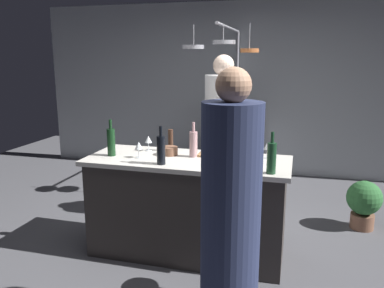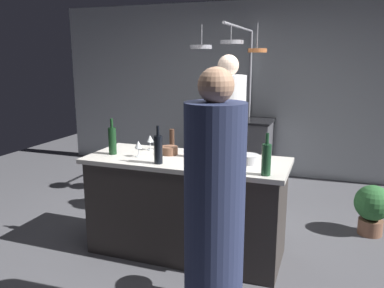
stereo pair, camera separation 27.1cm
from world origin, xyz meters
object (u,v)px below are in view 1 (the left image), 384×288
object	(u,v)px
wine_bottle_dark	(161,150)
mixing_bowl_steel	(250,158)
pepper_mill	(171,140)
potted_plant	(364,202)
mixing_bowl_wooden	(169,151)
wine_bottle_rose	(193,144)
wine_glass_near_right_guest	(139,146)
cutting_board	(216,154)
stove_range	(232,148)
wine_bottle_green	(272,157)
wine_glass_by_chef	(148,140)
chef	(222,147)
wine_glass_near_left_guest	(268,147)
wine_bottle_red	(111,142)
bar_stool_right	(232,253)
guest_right	(230,221)

from	to	relation	value
wine_bottle_dark	mixing_bowl_steel	world-z (taller)	wine_bottle_dark
pepper_mill	wine_bottle_dark	bearing A→B (deg)	-81.21
potted_plant	mixing_bowl_wooden	size ratio (longest dim) A/B	3.36
wine_bottle_rose	mixing_bowl_steel	world-z (taller)	wine_bottle_rose
wine_glass_near_right_guest	cutting_board	bearing A→B (deg)	22.31
stove_range	wine_bottle_green	size ratio (longest dim) A/B	2.73
pepper_mill	wine_glass_by_chef	distance (m)	0.21
chef	wine_glass_near_left_guest	xyz separation A→B (m)	(0.52, -0.61, 0.17)
stove_range	mixing_bowl_wooden	xyz separation A→B (m)	(-0.20, -2.36, 0.49)
wine_bottle_red	mixing_bowl_steel	world-z (taller)	wine_bottle_red
wine_bottle_dark	mixing_bowl_wooden	xyz separation A→B (m)	(-0.04, 0.32, -0.09)
bar_stool_right	wine_glass_by_chef	world-z (taller)	wine_glass_by_chef
guest_right	wine_bottle_red	world-z (taller)	guest_right
chef	potted_plant	world-z (taller)	chef
cutting_board	wine_glass_by_chef	distance (m)	0.67
guest_right	mixing_bowl_steel	distance (m)	1.05
wine_bottle_dark	mixing_bowl_wooden	distance (m)	0.34
mixing_bowl_steel	chef	bearing A→B (deg)	116.57
mixing_bowl_steel	mixing_bowl_wooden	bearing A→B (deg)	175.40
wine_bottle_red	potted_plant	bearing A→B (deg)	24.54
wine_bottle_green	wine_glass_near_right_guest	bearing A→B (deg)	171.39
bar_stool_right	cutting_board	world-z (taller)	cutting_board
mixing_bowl_steel	pepper_mill	bearing A→B (deg)	165.16
wine_bottle_red	wine_glass_by_chef	world-z (taller)	wine_bottle_red
wine_bottle_dark	mixing_bowl_wooden	size ratio (longest dim) A/B	2.09
mixing_bowl_wooden	wine_glass_near_left_guest	bearing A→B (deg)	7.21
wine_glass_near_right_guest	mixing_bowl_steel	xyz separation A→B (m)	(0.97, 0.11, -0.07)
wine_bottle_green	wine_glass_near_left_guest	bearing A→B (deg)	98.22
potted_plant	pepper_mill	world-z (taller)	pepper_mill
wine_bottle_green	stove_range	bearing A→B (deg)	105.36
pepper_mill	mixing_bowl_wooden	distance (m)	0.17
wine_glass_by_chef	wine_glass_near_left_guest	size ratio (longest dim) A/B	1.00
pepper_mill	mixing_bowl_wooden	size ratio (longest dim) A/B	1.36
chef	cutting_board	distance (m)	0.64
guest_right	wine_glass_near_right_guest	size ratio (longest dim) A/B	11.82
wine_glass_near_right_guest	wine_glass_near_left_guest	size ratio (longest dim) A/B	1.00
wine_bottle_rose	mixing_bowl_steel	distance (m)	0.52
guest_right	cutting_board	bearing A→B (deg)	105.88
pepper_mill	wine_bottle_dark	distance (m)	0.47
wine_glass_near_left_guest	cutting_board	bearing A→B (deg)	-177.93
wine_bottle_rose	mixing_bowl_steel	bearing A→B (deg)	-5.77
chef	wine_bottle_dark	size ratio (longest dim) A/B	5.59
stove_range	guest_right	distance (m)	3.53
chef	wine_glass_by_chef	xyz separation A→B (m)	(-0.60, -0.62, 0.17)
pepper_mill	wine_glass_near_right_guest	xyz separation A→B (m)	(-0.19, -0.32, 0.00)
wine_glass_near_right_guest	wine_glass_near_left_guest	distance (m)	1.14
wine_glass_near_right_guest	mixing_bowl_wooden	bearing A→B (deg)	37.02
wine_bottle_green	wine_glass_by_chef	xyz separation A→B (m)	(-1.19, 0.45, -0.02)
chef	guest_right	distance (m)	1.87
wine_glass_near_right_guest	stove_range	bearing A→B (deg)	80.47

